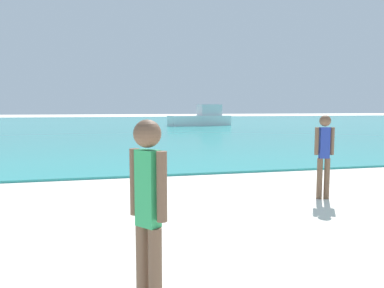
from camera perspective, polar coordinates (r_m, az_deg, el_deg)
water at (r=39.40m, az=-10.05°, el=3.02°), size 160.00×60.00×0.06m
person_standing at (r=3.02m, az=-6.75°, el=-10.05°), size 0.27×0.32×1.67m
person_distant at (r=7.55m, az=19.65°, el=-1.11°), size 0.37×0.22×1.62m
boat_far at (r=35.45m, az=1.49°, el=3.99°), size 6.11×2.87×2.00m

